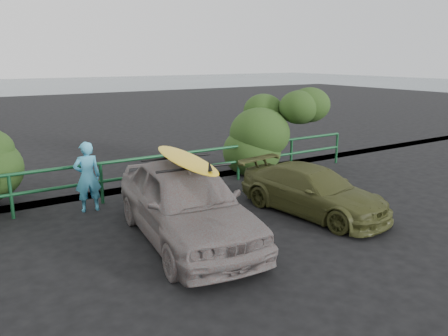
{
  "coord_description": "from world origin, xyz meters",
  "views": [
    {
      "loc": [
        -3.89,
        -5.19,
        3.45
      ],
      "look_at": [
        0.98,
        2.57,
        1.14
      ],
      "focal_mm": 35.0,
      "sensor_mm": 36.0,
      "label": 1
    }
  ],
  "objects_px": {
    "guardrail": "(140,177)",
    "sedan": "(186,202)",
    "man": "(87,177)",
    "surfboard": "(185,159)",
    "olive_vehicle": "(313,191)"
  },
  "relations": [
    {
      "from": "guardrail",
      "to": "sedan",
      "type": "distance_m",
      "value": 3.06
    },
    {
      "from": "sedan",
      "to": "man",
      "type": "distance_m",
      "value": 2.91
    },
    {
      "from": "guardrail",
      "to": "man",
      "type": "height_order",
      "value": "man"
    },
    {
      "from": "surfboard",
      "to": "guardrail",
      "type": "bearing_deg",
      "value": 91.52
    },
    {
      "from": "olive_vehicle",
      "to": "man",
      "type": "distance_m",
      "value": 5.16
    },
    {
      "from": "guardrail",
      "to": "surfboard",
      "type": "bearing_deg",
      "value": -94.94
    },
    {
      "from": "olive_vehicle",
      "to": "surfboard",
      "type": "distance_m",
      "value": 3.32
    },
    {
      "from": "guardrail",
      "to": "surfboard",
      "type": "height_order",
      "value": "surfboard"
    },
    {
      "from": "sedan",
      "to": "man",
      "type": "bearing_deg",
      "value": 119.87
    },
    {
      "from": "surfboard",
      "to": "olive_vehicle",
      "type": "bearing_deg",
      "value": 3.0
    },
    {
      "from": "guardrail",
      "to": "surfboard",
      "type": "xyz_separation_m",
      "value": [
        -0.26,
        -3.03,
        1.09
      ]
    },
    {
      "from": "sedan",
      "to": "man",
      "type": "height_order",
      "value": "man"
    },
    {
      "from": "man",
      "to": "surfboard",
      "type": "height_order",
      "value": "surfboard"
    },
    {
      "from": "guardrail",
      "to": "man",
      "type": "bearing_deg",
      "value": -165.42
    },
    {
      "from": "guardrail",
      "to": "olive_vehicle",
      "type": "relative_size",
      "value": 3.82
    }
  ]
}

